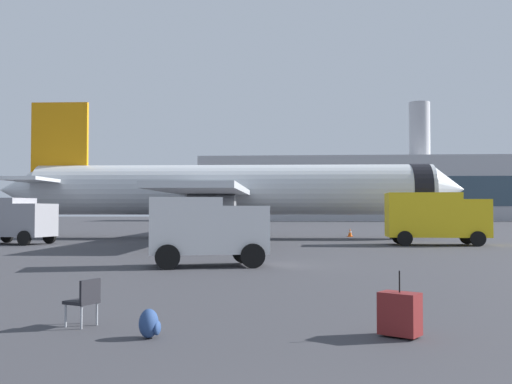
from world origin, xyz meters
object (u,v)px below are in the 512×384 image
object	(u,v)px
service_truck	(15,219)
safety_cone_mid	(198,231)
fuel_truck	(435,216)
airplane_at_gate	(230,190)
gate_chair	(85,299)
safety_cone_far	(350,233)
safety_cone_near	(152,232)
traveller_backpack	(150,324)
cargo_van	(206,228)
rolling_suitcase	(400,314)

from	to	relation	value
service_truck	safety_cone_mid	size ratio (longest dim) A/B	8.21
fuel_truck	airplane_at_gate	bearing A→B (deg)	149.72
airplane_at_gate	gate_chair	size ratio (longest dim) A/B	41.46
safety_cone_far	gate_chair	size ratio (longest dim) A/B	0.79
safety_cone_near	gate_chair	size ratio (longest dim) A/B	0.70
traveller_backpack	gate_chair	bearing A→B (deg)	148.64
service_truck	fuel_truck	xyz separation A→B (m)	(26.21, 0.66, 0.16)
cargo_van	safety_cone_near	bearing A→B (deg)	107.99
safety_cone_far	traveller_backpack	size ratio (longest dim) A/B	1.41
service_truck	airplane_at_gate	bearing A→B (deg)	33.85
fuel_truck	safety_cone_mid	size ratio (longest dim) A/B	9.60
airplane_at_gate	cargo_van	size ratio (longest dim) A/B	7.50
airplane_at_gate	gate_chair	bearing A→B (deg)	-88.34
safety_cone_near	safety_cone_mid	bearing A→B (deg)	43.92
gate_chair	traveller_backpack	bearing A→B (deg)	-31.36
airplane_at_gate	traveller_backpack	bearing A→B (deg)	-86.05
service_truck	safety_cone_far	xyz separation A→B (m)	(22.11, 11.70, -1.27)
traveller_backpack	cargo_van	bearing A→B (deg)	94.22
airplane_at_gate	safety_cone_far	distance (m)	10.45
cargo_van	gate_chair	xyz separation A→B (m)	(-0.50, -11.45, -0.95)
cargo_van	safety_cone_mid	bearing A→B (deg)	99.85
safety_cone_mid	traveller_backpack	world-z (taller)	safety_cone_mid
safety_cone_mid	rolling_suitcase	world-z (taller)	rolling_suitcase
safety_cone_far	cargo_van	bearing A→B (deg)	-107.30
cargo_van	traveller_backpack	bearing A→B (deg)	-85.78
fuel_truck	safety_cone_near	world-z (taller)	fuel_truck
service_truck	cargo_van	xyz separation A→B (m)	(14.20, -13.69, -0.16)
service_truck	safety_cone_mid	bearing A→B (deg)	59.44
cargo_van	traveller_backpack	size ratio (longest dim) A/B	9.91
airplane_at_gate	traveller_backpack	xyz separation A→B (m)	(2.39, -34.53, -3.42)
cargo_van	traveller_backpack	world-z (taller)	cargo_van
safety_cone_near	airplane_at_gate	bearing A→B (deg)	-28.12
gate_chair	airplane_at_gate	bearing A→B (deg)	91.66
airplane_at_gate	service_truck	size ratio (longest dim) A/B	6.84
safety_cone_far	gate_chair	distance (m)	37.79
airplane_at_gate	cargo_van	bearing A→B (deg)	-86.19
airplane_at_gate	safety_cone_mid	distance (m)	8.50
fuel_truck	service_truck	bearing A→B (deg)	-178.57
safety_cone_near	gate_chair	xyz separation A→B (m)	(7.92, -37.38, 0.20)
airplane_at_gate	fuel_truck	xyz separation A→B (m)	(13.49, -7.88, -1.88)
fuel_truck	gate_chair	xyz separation A→B (m)	(-12.51, -25.80, -1.27)
safety_cone_near	rolling_suitcase	world-z (taller)	rolling_suitcase
airplane_at_gate	safety_cone_near	size ratio (longest dim) A/B	59.63
service_truck	safety_cone_far	bearing A→B (deg)	27.89
safety_cone_far	traveller_backpack	world-z (taller)	safety_cone_far
traveller_backpack	fuel_truck	bearing A→B (deg)	67.39
fuel_truck	traveller_backpack	bearing A→B (deg)	-112.61
safety_cone_mid	safety_cone_far	size ratio (longest dim) A/B	0.94
safety_cone_mid	traveller_backpack	distance (m)	41.90
safety_cone_mid	traveller_backpack	size ratio (longest dim) A/B	1.32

